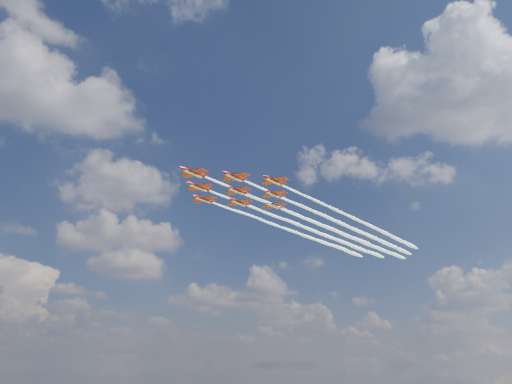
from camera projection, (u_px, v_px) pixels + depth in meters
jet_lead at (300, 216)px, 195.55m from camera, size 112.03×61.84×2.70m
jet_row2_port at (330, 219)px, 198.85m from camera, size 112.03×61.84×2.70m
jet_row2_starb at (298, 225)px, 207.67m from camera, size 112.03×61.84×2.70m
jet_row3_port at (360, 221)px, 202.14m from camera, size 112.03×61.84×2.70m
jet_row3_centre at (327, 227)px, 210.97m from camera, size 112.03×61.84×2.70m
jet_row3_starb at (297, 233)px, 219.79m from camera, size 112.03×61.84×2.70m
jet_row4_port at (354, 229)px, 214.26m from camera, size 112.03×61.84×2.70m
jet_row4_starb at (324, 235)px, 223.09m from camera, size 112.03×61.84×2.70m
jet_tail at (350, 237)px, 226.38m from camera, size 112.03×61.84×2.70m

